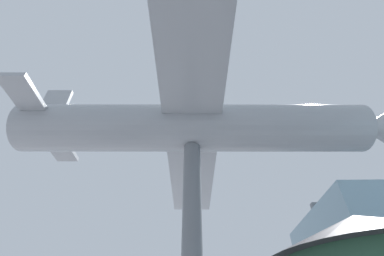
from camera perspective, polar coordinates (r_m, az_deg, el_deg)
name	(u,v)px	position (r m, az deg, el deg)	size (l,w,h in m)	color
support_pylon_central	(192,252)	(8.18, 0.00, -25.83)	(0.62, 0.62, 7.36)	slate
suspended_airplane	(200,128)	(10.33, 1.77, 0.04)	(16.23, 15.39, 3.11)	#93999E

